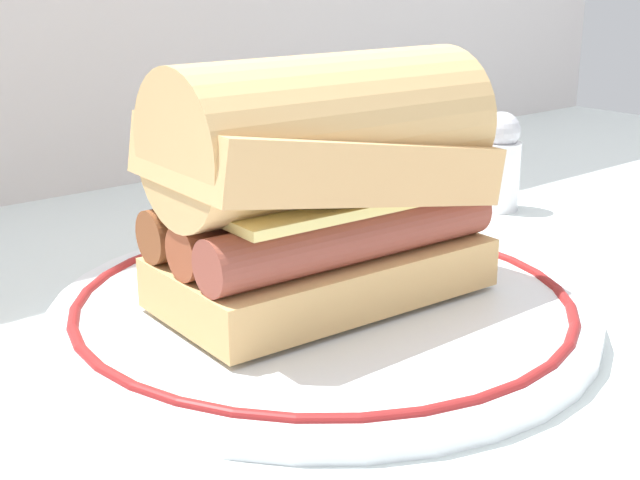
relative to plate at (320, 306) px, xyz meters
name	(u,v)px	position (x,y,z in m)	size (l,w,h in m)	color
ground_plane	(290,331)	(-0.02, 0.00, -0.01)	(1.50, 1.50, 0.00)	silver
plate	(320,306)	(0.00, 0.00, 0.00)	(0.29, 0.29, 0.01)	white
sausage_sandwich	(320,178)	(0.00, 0.00, 0.07)	(0.18, 0.10, 0.13)	tan
salt_shaker	(500,162)	(0.25, 0.08, 0.03)	(0.03, 0.03, 0.08)	white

